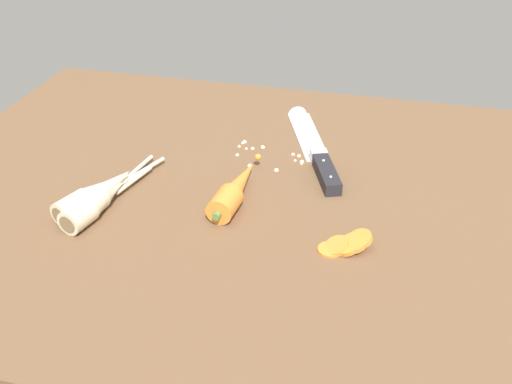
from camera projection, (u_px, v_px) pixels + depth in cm
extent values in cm
cube|color=brown|center=(259.00, 204.00, 102.66)|extent=(120.00, 90.00, 4.00)
cube|color=silver|center=(308.00, 135.00, 119.09)|extent=(11.27, 20.25, 0.50)
cone|color=silver|center=(297.00, 111.00, 128.50)|extent=(4.77, 4.22, 3.96)
cube|color=silver|center=(319.00, 156.00, 110.23)|extent=(3.46, 2.92, 2.20)
cube|color=#232328|center=(327.00, 174.00, 104.76)|extent=(6.55, 11.27, 2.20)
sphere|color=silver|center=(323.00, 161.00, 106.53)|extent=(0.50, 0.50, 0.50)
sphere|color=silver|center=(331.00, 177.00, 101.82)|extent=(0.50, 0.50, 0.50)
cylinder|color=orange|center=(225.00, 204.00, 95.07)|extent=(4.68, 5.96, 4.20)
cone|color=orange|center=(240.00, 183.00, 100.47)|extent=(5.15, 13.77, 3.99)
sphere|color=orange|center=(258.00, 157.00, 107.81)|extent=(1.20, 1.20, 1.20)
cylinder|color=#5B7F3D|center=(217.00, 216.00, 92.34)|extent=(1.28, 1.10, 1.20)
cylinder|color=beige|center=(73.00, 208.00, 94.39)|extent=(5.65, 6.54, 4.00)
cone|color=beige|center=(109.00, 186.00, 99.73)|extent=(6.94, 10.47, 3.80)
cylinder|color=beige|center=(143.00, 171.00, 105.69)|extent=(4.31, 10.15, 0.70)
cylinder|color=#7A6647|center=(59.00, 216.00, 92.47)|extent=(2.73, 1.25, 2.80)
cylinder|color=beige|center=(91.00, 204.00, 95.27)|extent=(4.66, 5.35, 4.00)
cone|color=beige|center=(115.00, 183.00, 100.52)|extent=(5.00, 9.04, 3.80)
cylinder|color=beige|center=(138.00, 169.00, 106.38)|extent=(2.04, 9.28, 0.70)
cylinder|color=#7A6647|center=(82.00, 212.00, 93.38)|extent=(2.81, 0.70, 2.80)
cylinder|color=beige|center=(78.00, 216.00, 92.39)|extent=(5.02, 5.65, 4.00)
cone|color=beige|center=(107.00, 195.00, 97.47)|extent=(5.69, 9.29, 3.80)
cylinder|color=beige|center=(134.00, 180.00, 103.16)|extent=(2.84, 9.26, 0.70)
cylinder|color=#7A6647|center=(67.00, 224.00, 90.56)|extent=(2.79, 0.94, 2.80)
cylinder|color=orange|center=(330.00, 249.00, 88.31)|extent=(3.67, 3.67, 0.70)
cylinder|color=orange|center=(337.00, 246.00, 88.40)|extent=(4.02, 3.84, 2.73)
cylinder|color=orange|center=(347.00, 246.00, 88.12)|extent=(4.10, 3.95, 2.57)
cylinder|color=orange|center=(354.00, 243.00, 88.23)|extent=(4.14, 4.02, 2.20)
cylinder|color=orange|center=(360.00, 239.00, 88.54)|extent=(4.02, 3.85, 2.74)
sphere|color=beige|center=(246.00, 148.00, 114.71)|extent=(0.58, 0.58, 0.58)
sphere|color=beige|center=(250.00, 164.00, 109.11)|extent=(0.86, 0.86, 0.86)
sphere|color=beige|center=(276.00, 168.00, 107.80)|extent=(0.85, 0.85, 0.85)
sphere|color=beige|center=(299.00, 154.00, 112.24)|extent=(0.75, 0.75, 0.75)
sphere|color=beige|center=(239.00, 145.00, 115.47)|extent=(0.63, 0.63, 0.63)
sphere|color=beige|center=(237.00, 154.00, 112.57)|extent=(0.70, 0.70, 0.70)
sphere|color=beige|center=(295.00, 159.00, 110.85)|extent=(0.55, 0.55, 0.55)
sphere|color=beige|center=(302.00, 163.00, 109.85)|extent=(0.46, 0.46, 0.46)
sphere|color=beige|center=(243.00, 142.00, 116.61)|extent=(0.68, 0.68, 0.68)
sphere|color=beige|center=(293.00, 153.00, 112.76)|extent=(0.72, 0.72, 0.72)
sphere|color=beige|center=(263.00, 146.00, 115.09)|extent=(0.85, 0.85, 0.85)
sphere|color=beige|center=(253.00, 147.00, 114.67)|extent=(0.75, 0.75, 0.75)
sphere|color=beige|center=(302.00, 160.00, 110.36)|extent=(0.85, 0.85, 0.85)
sphere|color=beige|center=(245.00, 140.00, 116.96)|extent=(0.81, 0.81, 0.81)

